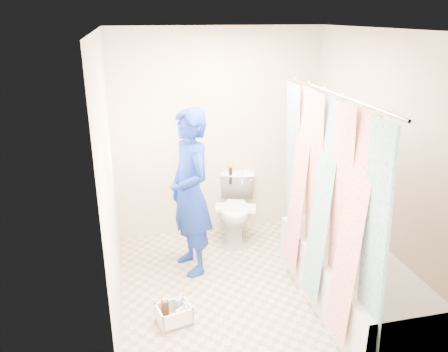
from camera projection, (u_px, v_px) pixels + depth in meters
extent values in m
plane|color=tan|center=(247.00, 288.00, 4.26)|extent=(2.60, 2.60, 0.00)
cube|color=silver|center=(253.00, 29.00, 3.43)|extent=(2.40, 2.60, 0.02)
cube|color=#BEA992|center=(218.00, 135.00, 5.03)|extent=(2.40, 0.02, 2.40)
cube|color=#BEA992|center=(308.00, 244.00, 2.66)|extent=(2.40, 0.02, 2.40)
cube|color=#BEA992|center=(109.00, 184.00, 3.59)|extent=(0.02, 2.60, 2.40)
cube|color=#BEA992|center=(372.00, 163.00, 4.09)|extent=(0.02, 2.60, 2.40)
cube|color=silver|center=(350.00, 279.00, 3.96)|extent=(0.70, 1.75, 0.50)
cube|color=silver|center=(353.00, 259.00, 3.89)|extent=(0.58, 1.63, 0.06)
cylinder|color=silver|center=(333.00, 93.00, 3.30)|extent=(0.02, 1.90, 0.02)
cube|color=white|center=(323.00, 205.00, 3.63)|extent=(0.06, 1.75, 1.80)
imported|color=silver|center=(236.00, 209.00, 5.10)|extent=(0.62, 0.82, 0.75)
cube|color=silver|center=(236.00, 208.00, 4.96)|extent=(0.50, 0.33, 0.03)
cylinder|color=black|center=(231.00, 175.00, 5.17)|extent=(0.04, 0.04, 0.22)
cylinder|color=orange|center=(231.00, 166.00, 5.13)|extent=(0.06, 0.06, 0.03)
cylinder|color=white|center=(242.00, 177.00, 5.17)|extent=(0.03, 0.03, 0.18)
imported|color=#0E1095|center=(190.00, 193.00, 4.31)|extent=(0.55, 0.70, 1.70)
cube|color=white|center=(174.00, 321.00, 3.78)|extent=(0.32, 0.28, 0.03)
cube|color=white|center=(160.00, 319.00, 3.70)|extent=(0.07, 0.22, 0.17)
cube|color=white|center=(188.00, 310.00, 3.81)|extent=(0.07, 0.22, 0.17)
cube|color=white|center=(178.00, 321.00, 3.67)|extent=(0.28, 0.08, 0.17)
cube|color=white|center=(170.00, 308.00, 3.84)|extent=(0.28, 0.08, 0.17)
cylinder|color=#3B1D0B|center=(165.00, 310.00, 3.75)|extent=(0.07, 0.07, 0.19)
cylinder|color=white|center=(178.00, 307.00, 3.81)|extent=(0.06, 0.06, 0.17)
cylinder|color=#F6ECC1|center=(178.00, 316.00, 3.73)|extent=(0.04, 0.04, 0.12)
cylinder|color=#3B1D0B|center=(169.00, 323.00, 3.69)|extent=(0.06, 0.06, 0.06)
cylinder|color=gold|center=(169.00, 320.00, 3.68)|extent=(0.06, 0.06, 0.01)
imported|color=white|center=(185.00, 311.00, 3.75)|extent=(0.11, 0.11, 0.18)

